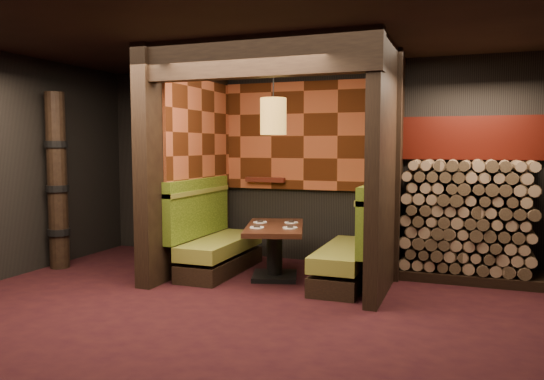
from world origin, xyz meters
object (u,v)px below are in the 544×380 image
at_px(booth_bench_left, 214,242).
at_px(booth_bench_right, 354,252).
at_px(pendant_lamp, 273,116).
at_px(totem_column, 57,182).
at_px(dining_table, 275,244).
at_px(firewood_stack, 474,221).

distance_m(booth_bench_left, booth_bench_right, 1.89).
bearing_deg(pendant_lamp, totem_column, -172.10).
relative_size(booth_bench_left, totem_column, 0.67).
relative_size(dining_table, firewood_stack, 0.83).
bearing_deg(pendant_lamp, booth_bench_left, 171.42).
xyz_separation_m(booth_bench_left, dining_table, (0.90, -0.09, 0.05)).
distance_m(pendant_lamp, firewood_stack, 2.81).
height_order(booth_bench_left, booth_bench_right, same).
height_order(booth_bench_right, pendant_lamp, pendant_lamp).
distance_m(dining_table, firewood_stack, 2.49).
height_order(dining_table, pendant_lamp, pendant_lamp).
height_order(booth_bench_left, firewood_stack, firewood_stack).
xyz_separation_m(booth_bench_left, pendant_lamp, (0.90, -0.14, 1.64)).
bearing_deg(firewood_stack, totem_column, -166.81).
relative_size(pendant_lamp, firewood_stack, 0.60).
height_order(pendant_lamp, firewood_stack, pendant_lamp).
xyz_separation_m(pendant_lamp, firewood_stack, (2.35, 0.84, -1.29)).
relative_size(dining_table, totem_column, 0.60).
relative_size(booth_bench_left, firewood_stack, 0.92).
xyz_separation_m(booth_bench_left, booth_bench_right, (1.89, 0.00, 0.00)).
bearing_deg(booth_bench_left, pendant_lamp, -8.58).
relative_size(booth_bench_right, firewood_stack, 0.92).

